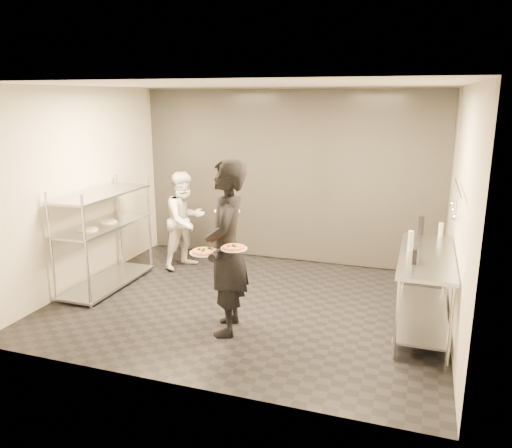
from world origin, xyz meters
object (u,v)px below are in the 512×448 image
(pizza_plate_far, at_px, (234,248))
(salad_plate, at_px, (227,210))
(pos_monitor, at_px, (416,254))
(chef, at_px, (185,220))
(bottle_clear, at_px, (441,230))
(bottle_green, at_px, (411,241))
(pass_rack, at_px, (104,234))
(bottle_dark, at_px, (421,226))
(prep_counter, at_px, (425,278))
(pizza_plate_near, at_px, (204,252))
(waiter, at_px, (227,248))

(pizza_plate_far, xyz_separation_m, salad_plate, (-0.29, 0.53, 0.28))
(pizza_plate_far, xyz_separation_m, pos_monitor, (1.86, 0.65, -0.08))
(chef, height_order, salad_plate, chef)
(pos_monitor, xyz_separation_m, bottle_clear, (0.27, 1.09, 0.01))
(bottle_green, bearing_deg, chef, 163.32)
(pass_rack, xyz_separation_m, bottle_dark, (4.24, 0.80, 0.27))
(pizza_plate_far, bearing_deg, pos_monitor, 19.18)
(pos_monitor, height_order, bottle_green, bottle_green)
(chef, relative_size, bottle_green, 6.56)
(pizza_plate_far, relative_size, bottle_dark, 1.16)
(pos_monitor, bearing_deg, prep_counter, 75.60)
(salad_plate, bearing_deg, prep_counter, 11.07)
(prep_counter, distance_m, pizza_plate_near, 2.56)
(bottle_green, distance_m, bottle_dark, 0.73)
(pos_monitor, bearing_deg, pizza_plate_far, -155.14)
(pos_monitor, distance_m, bottle_green, 0.41)
(bottle_green, bearing_deg, bottle_dark, 81.80)
(pizza_plate_far, height_order, bottle_dark, bottle_dark)
(pass_rack, xyz_separation_m, bottle_clear, (4.48, 0.76, 0.25))
(pizza_plate_near, bearing_deg, pos_monitor, 17.34)
(waiter, height_order, pos_monitor, waiter)
(waiter, bearing_deg, bottle_dark, 112.67)
(prep_counter, xyz_separation_m, bottle_clear, (0.15, 0.76, 0.39))
(prep_counter, bearing_deg, salad_plate, -168.93)
(pizza_plate_near, bearing_deg, salad_plate, 85.50)
(pizza_plate_near, distance_m, bottle_green, 2.39)
(bottle_green, relative_size, bottle_clear, 1.21)
(salad_plate, distance_m, bottle_clear, 2.73)
(pizza_plate_near, height_order, pos_monitor, pos_monitor)
(prep_counter, height_order, pos_monitor, pos_monitor)
(salad_plate, bearing_deg, pos_monitor, 3.09)
(prep_counter, xyz_separation_m, waiter, (-2.15, -0.78, 0.38))
(pass_rack, distance_m, chef, 1.32)
(waiter, bearing_deg, bottle_clear, 108.96)
(chef, distance_m, salad_plate, 2.13)
(waiter, xyz_separation_m, bottle_green, (1.95, 0.86, 0.03))
(chef, height_order, pizza_plate_near, chef)
(pizza_plate_far, bearing_deg, bottle_green, 30.43)
(pass_rack, height_order, salad_plate, pass_rack)
(pass_rack, relative_size, salad_plate, 5.28)
(prep_counter, bearing_deg, pizza_plate_far, -153.78)
(pass_rack, height_order, bottle_clear, pass_rack)
(chef, relative_size, salad_plate, 5.06)
(prep_counter, height_order, chef, chef)
(waiter, distance_m, pizza_plate_near, 0.29)
(salad_plate, bearing_deg, bottle_clear, 26.40)
(bottle_green, xyz_separation_m, bottle_clear, (0.34, 0.68, -0.02))
(bottle_green, distance_m, bottle_clear, 0.77)
(pizza_plate_near, height_order, salad_plate, salad_plate)
(bottle_clear, bearing_deg, chef, 174.82)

